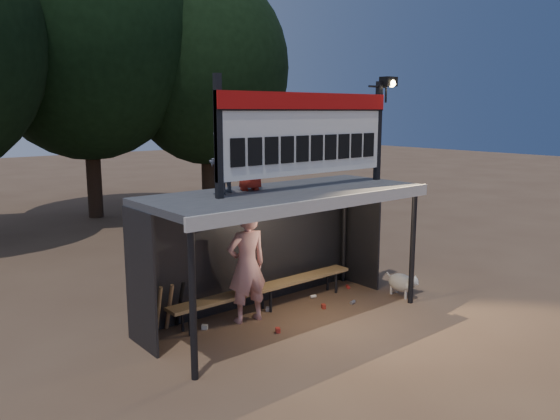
# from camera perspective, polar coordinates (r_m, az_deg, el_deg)

# --- Properties ---
(ground) EXTENTS (80.00, 80.00, 0.00)m
(ground) POSITION_cam_1_polar(r_m,az_deg,el_deg) (9.94, 0.59, -11.30)
(ground) COLOR brown
(ground) RESTS_ON ground
(player) EXTENTS (0.80, 0.57, 2.03)m
(player) POSITION_cam_1_polar(r_m,az_deg,el_deg) (9.55, -3.49, -5.79)
(player) COLOR silver
(player) RESTS_ON ground
(child_a) EXTENTS (0.62, 0.57, 1.03)m
(child_a) POSITION_cam_1_polar(r_m,az_deg,el_deg) (8.95, -6.38, 4.96)
(child_a) COLOR slate
(child_a) RESTS_ON dugout_shelter
(child_b) EXTENTS (0.61, 0.49, 1.09)m
(child_b) POSITION_cam_1_polar(r_m,az_deg,el_deg) (9.33, -3.20, 5.40)
(child_b) COLOR #AF271B
(child_b) RESTS_ON dugout_shelter
(dugout_shelter) EXTENTS (5.10, 2.08, 2.32)m
(dugout_shelter) POSITION_cam_1_polar(r_m,az_deg,el_deg) (9.60, -0.33, -0.58)
(dugout_shelter) COLOR #3B3C3E
(dugout_shelter) RESTS_ON ground
(scoreboard_assembly) EXTENTS (4.10, 0.27, 1.99)m
(scoreboard_assembly) POSITION_cam_1_polar(r_m,az_deg,el_deg) (9.61, 3.23, 8.29)
(scoreboard_assembly) COLOR black
(scoreboard_assembly) RESTS_ON dugout_shelter
(bench) EXTENTS (4.00, 0.35, 0.48)m
(bench) POSITION_cam_1_polar(r_m,az_deg,el_deg) (10.19, -1.42, -8.15)
(bench) COLOR #977547
(bench) RESTS_ON ground
(tree_mid) EXTENTS (7.22, 7.22, 10.36)m
(tree_mid) POSITION_cam_1_polar(r_m,az_deg,el_deg) (19.98, -19.68, 16.95)
(tree_mid) COLOR #312015
(tree_mid) RESTS_ON ground
(tree_right) EXTENTS (6.08, 6.08, 8.72)m
(tree_right) POSITION_cam_1_polar(r_m,az_deg,el_deg) (20.76, -7.76, 14.46)
(tree_right) COLOR #2F1F15
(tree_right) RESTS_ON ground
(dog) EXTENTS (0.36, 0.81, 0.49)m
(dog) POSITION_cam_1_polar(r_m,az_deg,el_deg) (11.26, 12.70, -7.42)
(dog) COLOR silver
(dog) RESTS_ON ground
(bats) EXTENTS (0.48, 0.33, 0.84)m
(bats) POSITION_cam_1_polar(r_m,az_deg,el_deg) (9.46, -11.48, -9.88)
(bats) COLOR #A0794B
(bats) RESTS_ON ground
(litter) EXTENTS (3.59, 1.02, 0.08)m
(litter) POSITION_cam_1_polar(r_m,az_deg,el_deg) (10.36, 2.10, -10.16)
(litter) COLOR red
(litter) RESTS_ON ground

